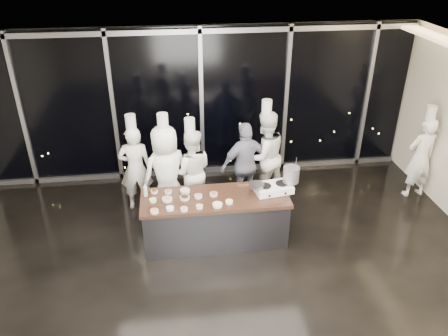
% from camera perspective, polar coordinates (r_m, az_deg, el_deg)
% --- Properties ---
extents(ground, '(9.00, 9.00, 0.00)m').
position_cam_1_polar(ground, '(7.10, -0.30, -13.84)').
color(ground, black).
rests_on(ground, ground).
extents(room_shell, '(9.02, 7.02, 3.21)m').
position_cam_1_polar(room_shell, '(5.85, 1.36, 2.79)').
color(room_shell, beige).
rests_on(room_shell, ground).
extents(window_wall, '(8.90, 0.11, 3.20)m').
position_cam_1_polar(window_wall, '(9.23, -2.97, 8.30)').
color(window_wall, black).
rests_on(window_wall, ground).
extents(demo_counter, '(2.46, 0.86, 0.90)m').
position_cam_1_polar(demo_counter, '(7.52, -1.16, -6.68)').
color(demo_counter, '#3A3A3F').
rests_on(demo_counter, ground).
extents(stove, '(0.67, 0.47, 0.14)m').
position_cam_1_polar(stove, '(7.43, 6.45, -2.60)').
color(stove, white).
rests_on(stove, demo_counter).
extents(frying_pan, '(0.47, 0.30, 0.04)m').
position_cam_1_polar(frying_pan, '(7.30, 4.21, -2.24)').
color(frying_pan, slate).
rests_on(frying_pan, stove).
extents(stock_pot, '(0.31, 0.31, 0.27)m').
position_cam_1_polar(stock_pot, '(7.44, 8.77, -0.83)').
color(stock_pot, '#B1B1B3').
rests_on(stock_pot, stove).
extents(prep_bowls, '(1.35, 0.71, 0.05)m').
position_cam_1_polar(prep_bowls, '(7.18, -5.11, -4.14)').
color(prep_bowls, white).
rests_on(prep_bowls, demo_counter).
extents(squeeze_bottle, '(0.06, 0.06, 0.23)m').
position_cam_1_polar(squeeze_bottle, '(7.35, -10.23, -2.89)').
color(squeeze_bottle, silver).
rests_on(squeeze_bottle, demo_counter).
extents(chef_far_left, '(0.63, 0.43, 1.93)m').
position_cam_1_polar(chef_far_left, '(8.37, -11.47, 0.05)').
color(chef_far_left, white).
rests_on(chef_far_left, ground).
extents(chef_left, '(1.06, 0.90, 2.07)m').
position_cam_1_polar(chef_left, '(7.98, -7.54, -0.62)').
color(chef_left, white).
rests_on(chef_left, ground).
extents(chef_center, '(0.83, 0.66, 1.89)m').
position_cam_1_polar(chef_center, '(8.18, -4.27, -0.36)').
color(chef_center, white).
rests_on(chef_center, ground).
extents(guest, '(1.08, 0.67, 1.71)m').
position_cam_1_polar(guest, '(8.35, 2.84, 0.44)').
color(guest, '#15163B').
rests_on(guest, ground).
extents(chef_right, '(1.07, 0.96, 2.06)m').
position_cam_1_polar(chef_right, '(8.57, 5.30, 1.66)').
color(chef_right, white).
rests_on(chef_right, ground).
extents(chef_side, '(0.67, 0.49, 1.93)m').
position_cam_1_polar(chef_side, '(9.45, 24.27, 1.36)').
color(chef_side, white).
rests_on(chef_side, ground).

